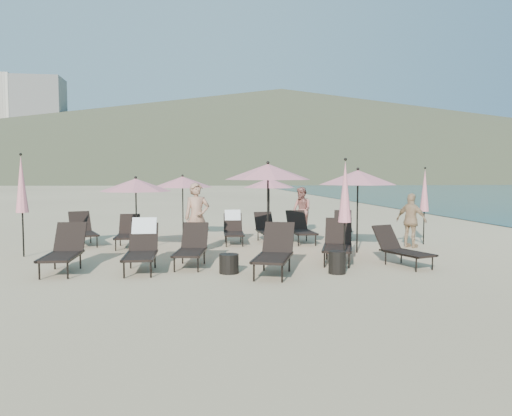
{
  "coord_description": "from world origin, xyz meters",
  "views": [
    {
      "loc": [
        -2.58,
        -10.85,
        2.11
      ],
      "look_at": [
        -0.44,
        3.5,
        1.1
      ],
      "focal_mm": 35.0,
      "sensor_mm": 36.0,
      "label": 1
    }
  ],
  "objects": [
    {
      "name": "umbrella_open_1",
      "position": [
        -0.35,
        2.0,
        2.15
      ],
      "size": [
        2.26,
        2.26,
        2.43
      ],
      "color": "black",
      "rests_on": "ground"
    },
    {
      "name": "umbrella_closed_1",
      "position": [
        4.53,
        2.97,
        1.6
      ],
      "size": [
        0.27,
        0.27,
        2.3
      ],
      "color": "black",
      "rests_on": "ground"
    },
    {
      "name": "umbrella_open_3",
      "position": [
        -2.55,
        5.31,
        1.83
      ],
      "size": [
        1.93,
        1.93,
        2.07
      ],
      "color": "black",
      "rests_on": "ground"
    },
    {
      "name": "lounger_7",
      "position": [
        -4.12,
        3.76,
        0.42
      ],
      "size": [
        0.61,
        1.57,
        0.9
      ],
      "rotation": [
        0.0,
        0.0,
        -0.01
      ],
      "color": "black",
      "rests_on": "ground"
    },
    {
      "name": "lounger_5",
      "position": [
        2.36,
        -0.17,
        0.41
      ],
      "size": [
        1.04,
        1.63,
        0.88
      ],
      "rotation": [
        0.0,
        0.0,
        0.33
      ],
      "color": "black",
      "rests_on": "ground"
    },
    {
      "name": "umbrella_open_2",
      "position": [
        2.02,
        1.76,
        2.0
      ],
      "size": [
        2.11,
        2.11,
        2.27
      ],
      "color": "black",
      "rests_on": "ground"
    },
    {
      "name": "umbrella_open_4",
      "position": [
        0.5,
        6.62,
        1.76
      ],
      "size": [
        1.86,
        1.86,
        2.0
      ],
      "color": "black",
      "rests_on": "ground"
    },
    {
      "name": "ground",
      "position": [
        0.0,
        0.0,
        0.0
      ],
      "size": [
        800.0,
        800.0,
        0.0
      ],
      "primitive_type": "plane",
      "color": "#D6BA8C",
      "rests_on": "ground"
    },
    {
      "name": "umbrella_closed_2",
      "position": [
        -6.56,
        2.41,
        1.82
      ],
      "size": [
        0.31,
        0.31,
        2.62
      ],
      "color": "black",
      "rests_on": "ground"
    },
    {
      "name": "volcanic_headland",
      "position": [
        71.37,
        302.62,
        26.49
      ],
      "size": [
        690.0,
        690.0,
        55.0
      ],
      "color": "brown",
      "rests_on": "ground"
    },
    {
      "name": "lounger_6",
      "position": [
        -5.48,
        4.38,
        0.44
      ],
      "size": [
        1.14,
        1.77,
        0.95
      ],
      "rotation": [
        0.0,
        0.0,
        0.34
      ],
      "color": "black",
      "rests_on": "ground"
    },
    {
      "name": "lounger_4",
      "position": [
        1.09,
        0.54,
        0.46
      ],
      "size": [
        1.19,
        1.84,
        0.99
      ],
      "rotation": [
        0.0,
        0.0,
        -0.34
      ],
      "color": "black",
      "rests_on": "ground"
    },
    {
      "name": "beachgoer_b",
      "position": [
        1.61,
        6.32,
        0.81
      ],
      "size": [
        0.84,
        0.95,
        1.63
      ],
      "primitive_type": "imported",
      "rotation": [
        0.0,
        0.0,
        -1.23
      ],
      "color": "#A56255",
      "rests_on": "ground"
    },
    {
      "name": "lounger_0",
      "position": [
        -5.1,
        0.27,
        0.47
      ],
      "size": [
        0.72,
        1.76,
        1.0
      ],
      "rotation": [
        0.0,
        0.0,
        -0.03
      ],
      "color": "black",
      "rests_on": "ground"
    },
    {
      "name": "lounger_1",
      "position": [
        -3.46,
        0.24,
        0.52
      ],
      "size": [
        0.69,
        1.77,
        1.09
      ],
      "rotation": [
        0.0,
        0.0,
        -0.03
      ],
      "color": "black",
      "rests_on": "ground"
    },
    {
      "name": "umbrella_closed_0",
      "position": [
        0.93,
        -0.45,
        1.7
      ],
      "size": [
        0.29,
        0.29,
        2.45
      ],
      "color": "black",
      "rests_on": "ground"
    },
    {
      "name": "lounger_11",
      "position": [
        2.58,
        4.66,
        0.41
      ],
      "size": [
        1.03,
        1.63,
        0.88
      ],
      "rotation": [
        0.0,
        0.0,
        -0.32
      ],
      "color": "black",
      "rests_on": "ground"
    },
    {
      "name": "beachgoer_c",
      "position": [
        3.87,
        2.43,
        0.77
      ],
      "size": [
        0.85,
        0.95,
        1.55
      ],
      "primitive_type": "imported",
      "rotation": [
        0.0,
        0.0,
        2.21
      ],
      "color": "tan",
      "rests_on": "ground"
    },
    {
      "name": "hotel_skyline",
      "position": [
        -93.62,
        271.21,
        24.18
      ],
      "size": [
        109.0,
        82.0,
        55.0
      ],
      "color": "beige",
      "rests_on": "ground"
    },
    {
      "name": "side_table_0",
      "position": [
        -1.61,
        -0.45,
        0.2
      ],
      "size": [
        0.41,
        0.41,
        0.41
      ],
      "primitive_type": "cylinder",
      "color": "black",
      "rests_on": "ground"
    },
    {
      "name": "lounger_9",
      "position": [
        0.03,
        4.3,
        0.41
      ],
      "size": [
        0.66,
        1.55,
        0.88
      ],
      "rotation": [
        0.0,
        0.0,
        0.05
      ],
      "color": "black",
      "rests_on": "ground"
    },
    {
      "name": "umbrella_open_0",
      "position": [
        -3.79,
        2.75,
        1.8
      ],
      "size": [
        1.89,
        1.89,
        2.04
      ],
      "color": "black",
      "rests_on": "ground"
    },
    {
      "name": "lounger_2",
      "position": [
        -2.37,
        0.54,
        0.44
      ],
      "size": [
        0.89,
        1.7,
        0.93
      ],
      "rotation": [
        0.0,
        0.0,
        -0.18
      ],
      "color": "black",
      "rests_on": "ground"
    },
    {
      "name": "lounger_3",
      "position": [
        -0.66,
        -0.63,
        0.48
      ],
      "size": [
        1.23,
        1.9,
        1.02
      ],
      "rotation": [
        0.0,
        0.0,
        -0.34
      ],
      "color": "black",
      "rests_on": "ground"
    },
    {
      "name": "beachgoer_a",
      "position": [
        -2.19,
        2.41,
        0.93
      ],
      "size": [
        0.75,
        0.55,
        1.87
      ],
      "primitive_type": "imported",
      "rotation": [
        0.0,
        0.0,
        0.17
      ],
      "color": "#A8765B",
      "rests_on": "ground"
    },
    {
      "name": "lounger_10",
      "position": [
        0.99,
        3.9,
        0.44
      ],
      "size": [
        0.65,
        1.65,
        0.94
      ],
      "rotation": [
        0.0,
        0.0,
        0.01
      ],
      "color": "black",
      "rests_on": "ground"
    },
    {
      "name": "side_table_1",
      "position": [
        0.65,
        -0.82,
        0.24
      ],
      "size": [
        0.36,
        0.36,
        0.48
      ],
      "primitive_type": "cylinder",
      "color": "black",
      "rests_on": "ground"
    },
    {
      "name": "lounger_8",
      "position": [
        -1.04,
        4.09,
        0.46
      ],
      "size": [
        0.66,
        1.59,
        0.97
      ],
      "rotation": [
        0.0,
        0.0,
        -0.06
      ],
      "color": "black",
      "rests_on": "ground"
    }
  ]
}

